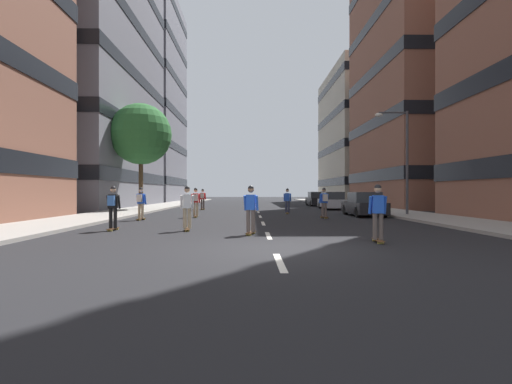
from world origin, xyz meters
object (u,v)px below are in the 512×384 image
street_tree_near (141,134)px  streetlamp_right (401,151)px  skater_5 (203,198)px  parked_car_mid (364,205)px  skater_0 (378,210)px  skater_4 (324,201)px  parked_car_near (332,201)px  parked_car_far (317,199)px  skater_3 (141,201)px  skater_2 (113,205)px  skater_1 (287,200)px  skater_7 (251,207)px  skater_6 (196,201)px  skater_8 (187,206)px

street_tree_near → streetlamp_right: bearing=-22.5°
skater_5 → parked_car_mid: bearing=-36.4°
skater_0 → skater_4: bearing=87.6°
parked_car_near → skater_0: 21.61m
skater_0 → parked_car_far: bearing=83.4°
skater_4 → parked_car_mid: bearing=34.0°
skater_3 → parked_car_mid: bearing=14.0°
skater_4 → skater_5: 13.22m
parked_car_mid → streetlamp_right: (2.33, -0.18, 3.44)m
skater_3 → skater_5: (1.90, 11.58, 0.00)m
skater_2 → skater_4: 11.87m
parked_car_far → parked_car_near: bearing=-90.0°
parked_car_near → parked_car_far: bearing=90.0°
skater_1 → skater_3: size_ratio=1.00×
skater_5 → skater_7: 18.88m
skater_4 → street_tree_near: bearing=144.6°
parked_car_mid → skater_5: skater_5 is taller
skater_6 → skater_5: bearing=94.6°
parked_car_mid → skater_3: 13.57m
parked_car_far → skater_6: (-10.49, -17.96, 0.32)m
parked_car_near → skater_5: bearing=-176.4°
parked_car_mid → skater_0: 12.79m
skater_0 → skater_6: bearing=122.6°
skater_1 → skater_7: size_ratio=1.00×
parked_car_near → skater_1: 7.85m
skater_0 → skater_1: (-1.25, 14.99, 0.00)m
skater_4 → skater_0: bearing=-92.4°
parked_car_mid → streetlamp_right: size_ratio=0.68×
street_tree_near → skater_7: size_ratio=4.89×
skater_1 → skater_6: (-5.89, -3.83, 0.03)m
street_tree_near → skater_4: size_ratio=4.89×
skater_4 → parked_car_near: bearing=75.1°
streetlamp_right → skater_0: streetlamp_right is taller
skater_7 → parked_car_mid: bearing=54.6°
skater_5 → street_tree_near: bearing=-171.4°
skater_4 → skater_7: size_ratio=1.00×
parked_car_mid → skater_7: size_ratio=2.47×
skater_7 → skater_8: (-2.52, 1.37, 0.00)m
parked_car_far → skater_0: size_ratio=2.47×
skater_8 → parked_car_far: bearing=69.1°
parked_car_far → skater_0: skater_0 is taller
parked_car_far → skater_8: size_ratio=2.47×
skater_1 → skater_7: same height
parked_car_mid → skater_7: skater_7 is taller
skater_1 → skater_4: bearing=-70.0°
skater_8 → skater_0: bearing=-29.1°
skater_4 → skater_6: size_ratio=1.00×
skater_8 → parked_car_mid: bearing=42.0°
skater_4 → skater_7: same height
skater_7 → street_tree_near: bearing=117.1°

